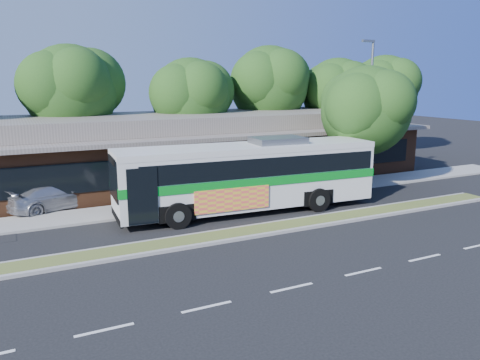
{
  "coord_description": "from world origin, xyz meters",
  "views": [
    {
      "loc": [
        -10.8,
        -17.02,
        6.65
      ],
      "look_at": [
        -1.18,
        2.55,
        2.0
      ],
      "focal_mm": 35.0,
      "sensor_mm": 36.0,
      "label": 1
    }
  ],
  "objects": [
    {
      "name": "tree_bg_c",
      "position": [
        1.4,
        15.13,
        5.59
      ],
      "size": [
        6.24,
        5.6,
        8.26
      ],
      "color": "black",
      "rests_on": "ground"
    },
    {
      "name": "ground",
      "position": [
        0.0,
        0.0,
        0.0
      ],
      "size": [
        120.0,
        120.0,
        0.0
      ],
      "primitive_type": "plane",
      "color": "black",
      "rests_on": "ground"
    },
    {
      "name": "sidewalk_tree",
      "position": [
        9.07,
        5.43,
        4.98
      ],
      "size": [
        6.04,
        5.42,
        7.56
      ],
      "color": "black",
      "rests_on": "ground"
    },
    {
      "name": "lamp_post",
      "position": [
        9.56,
        6.0,
        4.9
      ],
      "size": [
        0.93,
        0.18,
        9.07
      ],
      "color": "slate",
      "rests_on": "ground"
    },
    {
      "name": "transit_bus",
      "position": [
        -0.03,
        3.79,
        2.11
      ],
      "size": [
        13.62,
        3.74,
        3.78
      ],
      "rotation": [
        0.0,
        0.0,
        -0.06
      ],
      "color": "silver",
      "rests_on": "ground"
    },
    {
      "name": "median_strip",
      "position": [
        0.0,
        0.6,
        0.07
      ],
      "size": [
        26.0,
        1.1,
        0.15
      ],
      "primitive_type": "cube",
      "color": "#515925",
      "rests_on": "ground"
    },
    {
      "name": "tree_bg_b",
      "position": [
        -6.57,
        16.14,
        6.14
      ],
      "size": [
        6.69,
        6.0,
        9.0
      ],
      "color": "black",
      "rests_on": "ground"
    },
    {
      "name": "sidewalk",
      "position": [
        0.0,
        6.4,
        0.06
      ],
      "size": [
        44.0,
        2.6,
        0.12
      ],
      "primitive_type": "cube",
      "color": "gray",
      "rests_on": "ground"
    },
    {
      "name": "tree_bg_e",
      "position": [
        14.42,
        15.14,
        5.74
      ],
      "size": [
        6.47,
        5.8,
        8.5
      ],
      "color": "black",
      "rests_on": "ground"
    },
    {
      "name": "tree_bg_f",
      "position": [
        20.43,
        16.14,
        6.06
      ],
      "size": [
        6.69,
        6.0,
        8.92
      ],
      "color": "black",
      "rests_on": "ground"
    },
    {
      "name": "tree_bg_d",
      "position": [
        8.45,
        16.15,
        6.42
      ],
      "size": [
        6.91,
        6.2,
        9.37
      ],
      "color": "black",
      "rests_on": "ground"
    },
    {
      "name": "sedan",
      "position": [
        -9.0,
        8.61,
        0.71
      ],
      "size": [
        5.27,
        3.46,
        1.42
      ],
      "primitive_type": "imported",
      "rotation": [
        0.0,
        0.0,
        1.9
      ],
      "color": "#ACADB4",
      "rests_on": "ground"
    },
    {
      "name": "plaza_building",
      "position": [
        0.0,
        12.99,
        2.13
      ],
      "size": [
        33.2,
        11.2,
        4.45
      ],
      "color": "#552E1A",
      "rests_on": "ground"
    }
  ]
}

